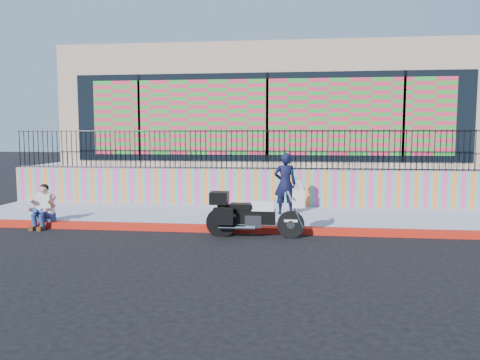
# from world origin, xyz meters

# --- Properties ---
(ground) EXTENTS (90.00, 90.00, 0.00)m
(ground) POSITION_xyz_m (0.00, 0.00, 0.00)
(ground) COLOR black
(ground) RESTS_ON ground
(red_curb) EXTENTS (16.00, 0.30, 0.15)m
(red_curb) POSITION_xyz_m (0.00, 0.00, 0.07)
(red_curb) COLOR #B0140C
(red_curb) RESTS_ON ground
(sidewalk) EXTENTS (16.00, 3.00, 0.15)m
(sidewalk) POSITION_xyz_m (0.00, 1.65, 0.07)
(sidewalk) COLOR #9098AD
(sidewalk) RESTS_ON ground
(mural_wall) EXTENTS (16.00, 0.20, 1.10)m
(mural_wall) POSITION_xyz_m (0.00, 3.25, 0.70)
(mural_wall) COLOR #F84181
(mural_wall) RESTS_ON sidewalk
(metal_fence) EXTENTS (15.80, 0.04, 1.20)m
(metal_fence) POSITION_xyz_m (0.00, 3.25, 1.85)
(metal_fence) COLOR black
(metal_fence) RESTS_ON mural_wall
(elevated_platform) EXTENTS (16.00, 10.00, 1.25)m
(elevated_platform) POSITION_xyz_m (0.00, 8.35, 0.62)
(elevated_platform) COLOR #9098AD
(elevated_platform) RESTS_ON ground
(storefront_building) EXTENTS (14.00, 8.06, 4.00)m
(storefront_building) POSITION_xyz_m (0.00, 8.13, 3.25)
(storefront_building) COLOR tan
(storefront_building) RESTS_ON elevated_platform
(police_motorcycle) EXTENTS (2.19, 0.72, 1.36)m
(police_motorcycle) POSITION_xyz_m (-0.00, -0.45, 0.57)
(police_motorcycle) COLOR black
(police_motorcycle) RESTS_ON ground
(police_officer) EXTENTS (0.64, 0.46, 1.66)m
(police_officer) POSITION_xyz_m (0.64, 1.80, 0.98)
(police_officer) COLOR black
(police_officer) RESTS_ON sidewalk
(seated_man) EXTENTS (0.54, 0.71, 1.06)m
(seated_man) POSITION_xyz_m (-5.28, -0.10, 0.45)
(seated_man) COLOR navy
(seated_man) RESTS_ON ground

